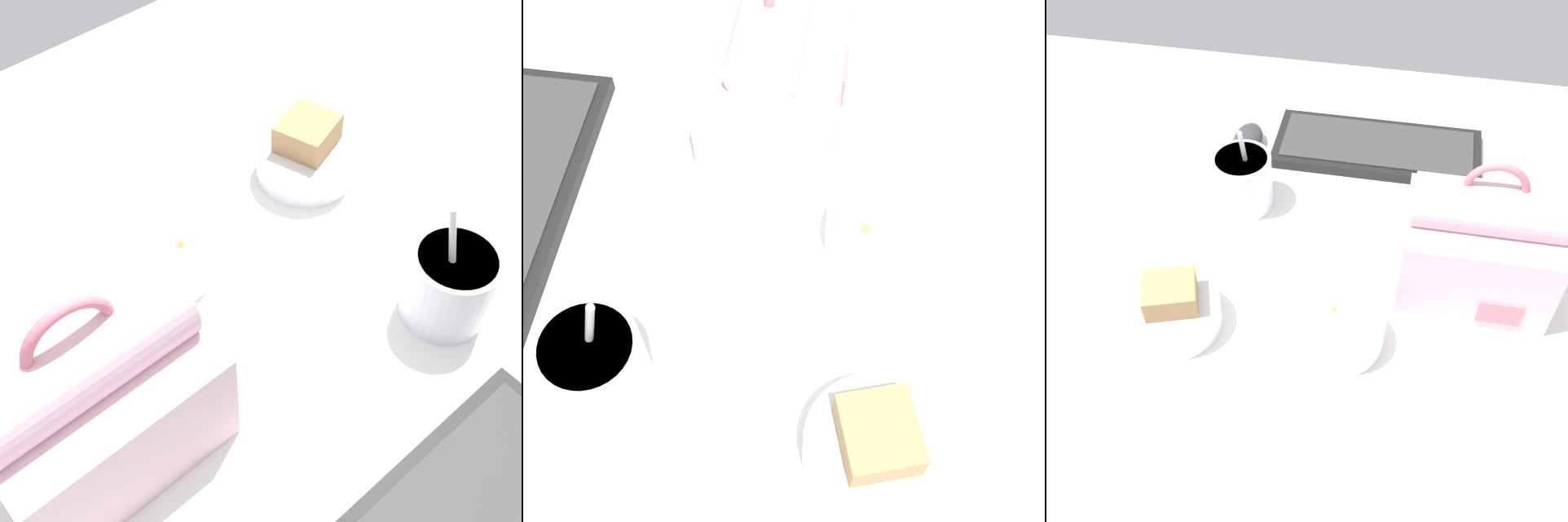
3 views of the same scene
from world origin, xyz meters
TOP-DOWN VIEW (x-y plane):
  - desk_surface at (0.00, 0.00)cm, footprint 140.00×110.00cm
  - keyboard at (5.68, 28.87)cm, footprint 34.64×14.14cm
  - lunch_bag at (21.61, 2.21)cm, footprint 20.00×14.75cm
  - soup_cup at (-13.47, 12.89)cm, footprint 8.99×8.99cm
  - bento_bowl_sandwich at (-16.74, -11.77)cm, footprint 12.08×12.08cm
  - bento_bowl_snacks at (5.28, -10.62)cm, footprint 10.94×10.94cm
  - computer_mouse at (-16.27, 26.36)cm, footprint 4.99×8.70cm

SIDE VIEW (x-z plane):
  - desk_surface at x=0.00cm, z-range 0.00..2.00cm
  - keyboard at x=5.68cm, z-range 1.97..4.07cm
  - computer_mouse at x=-16.27cm, z-range 2.00..5.34cm
  - bento_bowl_snacks at x=5.28cm, z-range 1.69..7.35cm
  - bento_bowl_sandwich at x=-16.74cm, z-range 0.94..9.31cm
  - soup_cup at x=-13.47cm, z-range -0.81..14.33cm
  - lunch_bag at x=21.61cm, z-range -0.73..21.41cm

